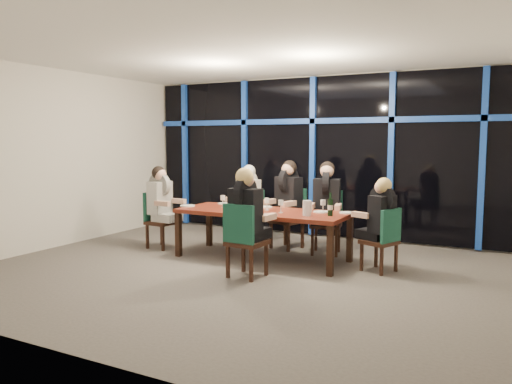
% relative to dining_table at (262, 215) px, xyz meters
% --- Properties ---
extents(room, '(7.04, 7.00, 3.02)m').
position_rel_dining_table_xyz_m(room, '(0.00, -0.80, 1.34)').
color(room, '#5E5853').
rests_on(room, ground).
extents(window_wall, '(6.86, 0.43, 2.94)m').
position_rel_dining_table_xyz_m(window_wall, '(0.01, 2.13, 0.87)').
color(window_wall, black).
rests_on(window_wall, ground).
extents(dining_table, '(2.60, 1.00, 0.75)m').
position_rel_dining_table_xyz_m(dining_table, '(0.00, 0.00, 0.00)').
color(dining_table, maroon).
rests_on(dining_table, ground).
extents(chair_far_left, '(0.52, 0.52, 0.94)m').
position_rel_dining_table_xyz_m(chair_far_left, '(-0.76, 1.04, -0.16)').
color(chair_far_left, black).
rests_on(chair_far_left, ground).
extents(chair_far_mid, '(0.57, 0.57, 1.01)m').
position_rel_dining_table_xyz_m(chair_far_mid, '(0.05, 0.96, -0.12)').
color(chair_far_mid, black).
rests_on(chair_far_mid, ground).
extents(chair_far_right, '(0.55, 0.55, 1.00)m').
position_rel_dining_table_xyz_m(chair_far_right, '(0.73, 0.87, -0.12)').
color(chair_far_right, black).
rests_on(chair_far_right, ground).
extents(chair_end_left, '(0.47, 0.47, 0.94)m').
position_rel_dining_table_xyz_m(chair_end_left, '(-1.93, -0.07, -0.16)').
color(chair_end_left, black).
rests_on(chair_end_left, ground).
extents(chair_end_right, '(0.54, 0.54, 0.89)m').
position_rel_dining_table_xyz_m(chair_end_right, '(1.83, 0.08, -0.18)').
color(chair_end_right, black).
rests_on(chair_end_right, ground).
extents(chair_near_mid, '(0.50, 0.50, 0.99)m').
position_rel_dining_table_xyz_m(chair_near_mid, '(0.26, -1.06, -0.13)').
color(chair_near_mid, black).
rests_on(chair_near_mid, ground).
extents(diner_far_left, '(0.52, 0.63, 0.91)m').
position_rel_dining_table_xyz_m(diner_far_left, '(-0.78, 0.96, 0.22)').
color(diner_far_left, white).
rests_on(diner_far_left, ground).
extents(diner_far_mid, '(0.58, 0.68, 0.98)m').
position_rel_dining_table_xyz_m(diner_far_mid, '(0.02, 0.88, 0.28)').
color(diner_far_mid, black).
rests_on(diner_far_mid, ground).
extents(diner_far_right, '(0.56, 0.67, 0.98)m').
position_rel_dining_table_xyz_m(diner_far_right, '(0.74, 0.79, 0.28)').
color(diner_far_right, black).
rests_on(diner_far_right, ground).
extents(diner_end_left, '(0.60, 0.49, 0.92)m').
position_rel_dining_table_xyz_m(diner_end_left, '(-1.85, -0.07, 0.22)').
color(diner_end_left, black).
rests_on(diner_end_left, ground).
extents(diner_end_right, '(0.61, 0.55, 0.87)m').
position_rel_dining_table_xyz_m(diner_end_right, '(1.76, 0.11, 0.17)').
color(diner_end_right, black).
rests_on(diner_end_right, ground).
extents(diner_near_mid, '(0.52, 0.64, 0.97)m').
position_rel_dining_table_xyz_m(diner_near_mid, '(0.27, -0.98, 0.26)').
color(diner_near_mid, black).
rests_on(diner_near_mid, ground).
extents(plate_far_left, '(0.24, 0.24, 0.01)m').
position_rel_dining_table_xyz_m(plate_far_left, '(-0.91, 0.41, 0.08)').
color(plate_far_left, white).
rests_on(plate_far_left, dining_table).
extents(plate_far_mid, '(0.24, 0.24, 0.01)m').
position_rel_dining_table_xyz_m(plate_far_mid, '(-0.13, 0.33, 0.08)').
color(plate_far_mid, white).
rests_on(plate_far_mid, dining_table).
extents(plate_far_right, '(0.24, 0.24, 0.01)m').
position_rel_dining_table_xyz_m(plate_far_right, '(0.86, 0.24, 0.08)').
color(plate_far_right, white).
rests_on(plate_far_right, dining_table).
extents(plate_end_left, '(0.24, 0.24, 0.01)m').
position_rel_dining_table_xyz_m(plate_end_left, '(-1.28, -0.12, 0.08)').
color(plate_end_left, white).
rests_on(plate_end_left, dining_table).
extents(plate_end_right, '(0.24, 0.24, 0.01)m').
position_rel_dining_table_xyz_m(plate_end_right, '(1.24, 0.32, 0.08)').
color(plate_end_right, white).
rests_on(plate_end_right, dining_table).
extents(plate_near_mid, '(0.24, 0.24, 0.01)m').
position_rel_dining_table_xyz_m(plate_near_mid, '(0.32, -0.41, 0.08)').
color(plate_near_mid, white).
rests_on(plate_near_mid, dining_table).
extents(wine_bottle, '(0.08, 0.08, 0.33)m').
position_rel_dining_table_xyz_m(wine_bottle, '(1.09, -0.03, 0.19)').
color(wine_bottle, black).
rests_on(wine_bottle, dining_table).
extents(water_pitcher, '(0.13, 0.12, 0.22)m').
position_rel_dining_table_xyz_m(water_pitcher, '(0.80, -0.18, 0.18)').
color(water_pitcher, white).
rests_on(water_pitcher, dining_table).
extents(tea_light, '(0.05, 0.05, 0.03)m').
position_rel_dining_table_xyz_m(tea_light, '(-0.12, -0.28, 0.08)').
color(tea_light, '#FFAD4C').
rests_on(tea_light, dining_table).
extents(wine_glass_a, '(0.08, 0.08, 0.19)m').
position_rel_dining_table_xyz_m(wine_glass_a, '(-0.36, -0.08, 0.21)').
color(wine_glass_a, white).
rests_on(wine_glass_a, dining_table).
extents(wine_glass_b, '(0.07, 0.07, 0.18)m').
position_rel_dining_table_xyz_m(wine_glass_b, '(0.04, 0.08, 0.20)').
color(wine_glass_b, silver).
rests_on(wine_glass_b, dining_table).
extents(wine_glass_c, '(0.07, 0.07, 0.19)m').
position_rel_dining_table_xyz_m(wine_glass_c, '(0.35, -0.09, 0.21)').
color(wine_glass_c, silver).
rests_on(wine_glass_c, dining_table).
extents(wine_glass_d, '(0.07, 0.07, 0.19)m').
position_rel_dining_table_xyz_m(wine_glass_d, '(-0.72, 0.03, 0.21)').
color(wine_glass_d, silver).
rests_on(wine_glass_d, dining_table).
extents(wine_glass_e, '(0.08, 0.08, 0.20)m').
position_rel_dining_table_xyz_m(wine_glass_e, '(0.91, 0.16, 0.21)').
color(wine_glass_e, white).
rests_on(wine_glass_e, dining_table).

